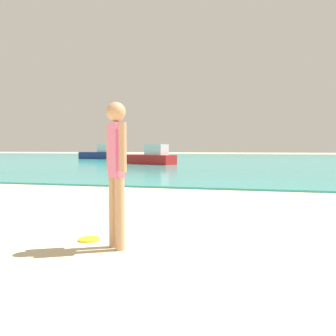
{
  "coord_description": "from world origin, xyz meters",
  "views": [
    {
      "loc": [
        1.77,
        3.74,
        1.19
      ],
      "look_at": [
        0.06,
        10.68,
        0.78
      ],
      "focal_mm": 37.48,
      "sensor_mm": 36.0,
      "label": 1
    }
  ],
  "objects_px": {
    "frisbee": "(89,239)",
    "boat_far": "(101,154)",
    "person_standing": "(116,166)",
    "boat_near": "(150,157)"
  },
  "relations": [
    {
      "from": "person_standing",
      "to": "frisbee",
      "type": "bearing_deg",
      "value": -167.88
    },
    {
      "from": "boat_near",
      "to": "boat_far",
      "type": "distance_m",
      "value": 13.44
    },
    {
      "from": "person_standing",
      "to": "boat_near",
      "type": "height_order",
      "value": "person_standing"
    },
    {
      "from": "person_standing",
      "to": "boat_near",
      "type": "relative_size",
      "value": 0.4
    },
    {
      "from": "person_standing",
      "to": "boat_far",
      "type": "bearing_deg",
      "value": 154.47
    },
    {
      "from": "frisbee",
      "to": "boat_far",
      "type": "bearing_deg",
      "value": 114.38
    },
    {
      "from": "person_standing",
      "to": "frisbee",
      "type": "height_order",
      "value": "person_standing"
    },
    {
      "from": "frisbee",
      "to": "person_standing",
      "type": "bearing_deg",
      "value": -27.39
    },
    {
      "from": "frisbee",
      "to": "boat_near",
      "type": "relative_size",
      "value": 0.06
    },
    {
      "from": "frisbee",
      "to": "boat_far",
      "type": "distance_m",
      "value": 33.05
    }
  ]
}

